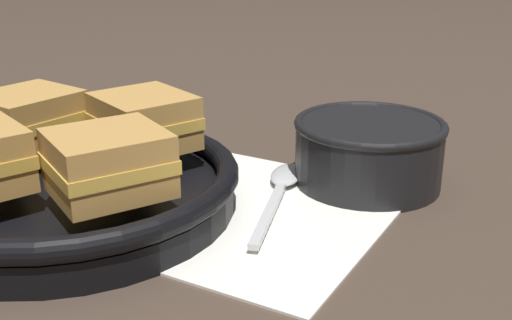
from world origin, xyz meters
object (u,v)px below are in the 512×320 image
(skillet, at_px, (70,189))
(spoon, at_px, (282,184))
(soup_bowl, at_px, (369,148))
(sandwich_far_right, at_px, (144,121))
(sandwich_near_left, at_px, (28,118))
(sandwich_far_left, at_px, (108,163))

(skillet, bearing_deg, spoon, -38.82)
(soup_bowl, distance_m, sandwich_far_right, 0.20)
(soup_bowl, height_order, sandwich_near_left, sandwich_near_left)
(skillet, relative_size, sandwich_near_left, 3.43)
(soup_bowl, bearing_deg, skillet, 141.54)
(skillet, distance_m, sandwich_near_left, 0.09)
(spoon, xyz_separation_m, skillet, (-0.14, 0.11, 0.01))
(soup_bowl, distance_m, sandwich_near_left, 0.30)
(soup_bowl, height_order, skillet, soup_bowl)
(sandwich_near_left, distance_m, sandwich_far_left, 0.15)
(sandwich_far_left, relative_size, sandwich_far_right, 1.05)
(soup_bowl, bearing_deg, sandwich_near_left, 128.99)
(spoon, relative_size, sandwich_far_left, 1.62)
(sandwich_near_left, bearing_deg, skillet, -101.99)
(sandwich_far_left, bearing_deg, sandwich_near_left, 78.01)
(skillet, height_order, sandwich_far_right, sandwich_far_right)
(sandwich_near_left, bearing_deg, soup_bowl, -51.01)
(spoon, relative_size, sandwich_near_left, 2.01)
(skillet, bearing_deg, soup_bowl, -38.46)
(spoon, height_order, sandwich_near_left, sandwich_near_left)
(spoon, relative_size, skillet, 0.59)
(spoon, distance_m, sandwich_far_left, 0.17)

